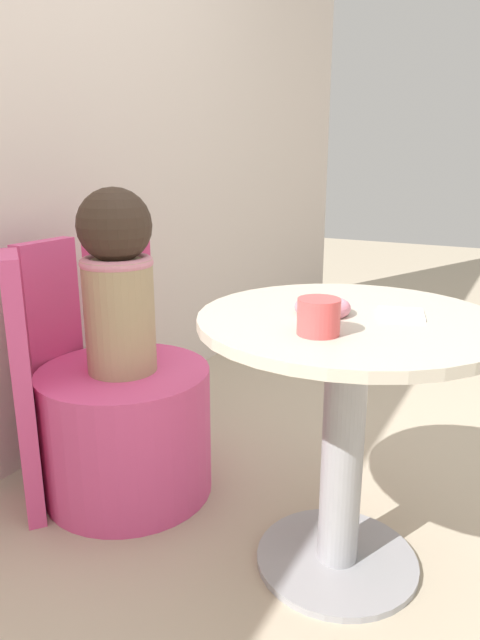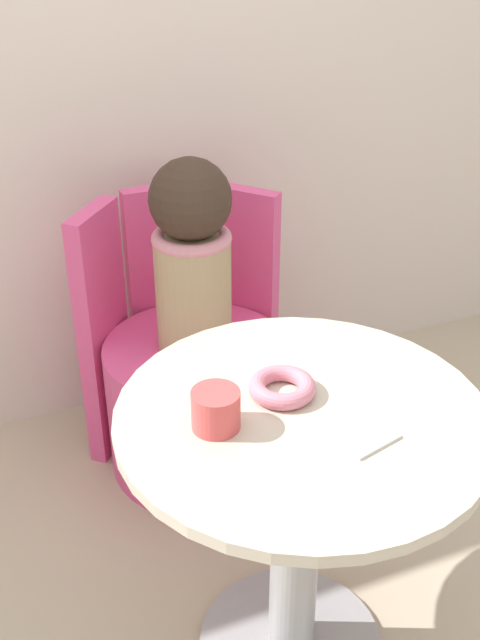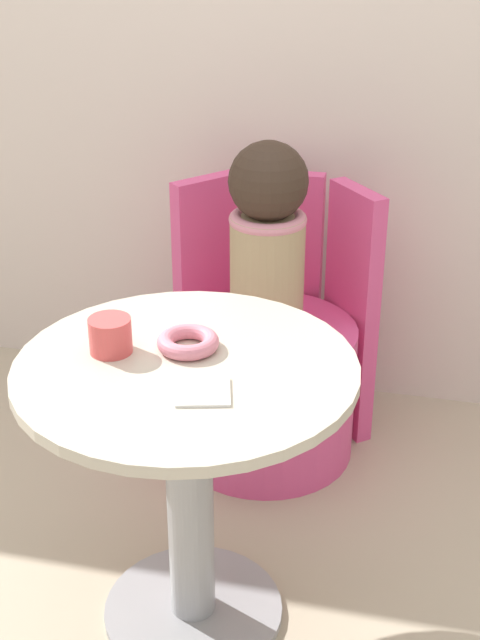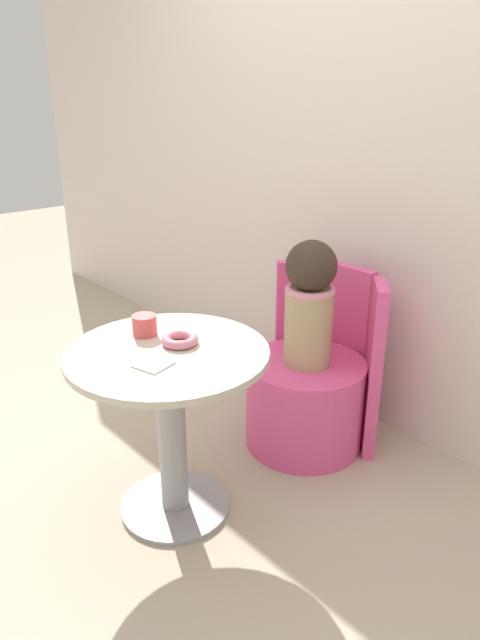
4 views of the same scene
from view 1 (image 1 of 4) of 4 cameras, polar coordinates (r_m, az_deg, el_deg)
The scene contains 8 objects.
ground_plane at distance 1.57m, azimuth 8.48°, elevation -24.59°, with size 12.00×12.00×0.00m, color #B7A88E.
round_table at distance 1.40m, azimuth 10.33°, elevation -7.56°, with size 0.70×0.70×0.67m.
tub_chair at distance 1.84m, azimuth -11.26°, elevation -10.79°, with size 0.52×0.52×0.40m.
booth_backrest at distance 1.90m, azimuth -16.68°, elevation -4.16°, with size 0.62×0.23×0.77m.
child_figure at distance 1.68m, azimuth -12.14°, elevation 4.02°, with size 0.21×0.21×0.54m.
donut at distance 1.33m, azimuth 8.25°, elevation 1.27°, with size 0.13×0.13×0.03m.
cup at distance 1.17m, azimuth 7.87°, elevation 0.34°, with size 0.09×0.09×0.08m.
paper_napkin at distance 1.37m, azimuth 15.79°, elevation 0.60°, with size 0.13×0.13×0.01m.
Camera 1 is at (-1.14, -0.37, 1.02)m, focal length 32.00 mm.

